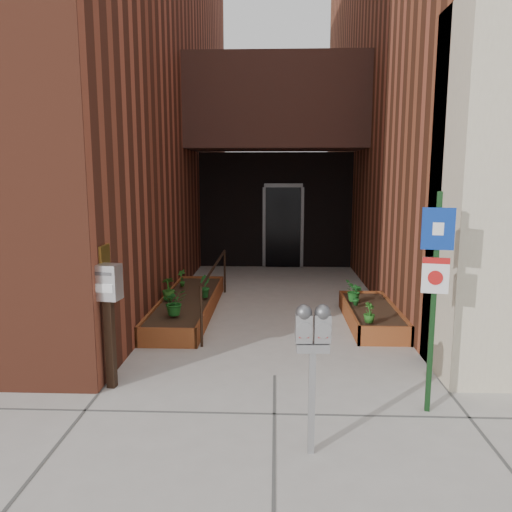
# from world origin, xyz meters

# --- Properties ---
(ground) EXTENTS (80.00, 80.00, 0.00)m
(ground) POSITION_xyz_m (0.00, 0.00, 0.00)
(ground) COLOR #9E9991
(ground) RESTS_ON ground
(architecture) EXTENTS (20.00, 14.60, 10.00)m
(architecture) POSITION_xyz_m (-0.18, 6.89, 4.98)
(architecture) COLOR brown
(architecture) RESTS_ON ground
(planter_left) EXTENTS (0.90, 3.60, 0.30)m
(planter_left) POSITION_xyz_m (-1.55, 2.70, 0.13)
(planter_left) COLOR brown
(planter_left) RESTS_ON ground
(planter_right) EXTENTS (0.80, 2.20, 0.30)m
(planter_right) POSITION_xyz_m (1.60, 2.20, 0.13)
(planter_right) COLOR brown
(planter_right) RESTS_ON ground
(handrail) EXTENTS (0.04, 3.34, 0.90)m
(handrail) POSITION_xyz_m (-1.05, 2.65, 0.75)
(handrail) COLOR black
(handrail) RESTS_ON ground
(parking_meter) EXTENTS (0.31, 0.15, 1.37)m
(parking_meter) POSITION_xyz_m (0.33, -1.70, 1.06)
(parking_meter) COLOR gray
(parking_meter) RESTS_ON ground
(sign_post) EXTENTS (0.31, 0.10, 2.30)m
(sign_post) POSITION_xyz_m (1.61, -0.87, 1.41)
(sign_post) COLOR black
(sign_post) RESTS_ON ground
(payment_dropbox) EXTENTS (0.32, 0.26, 1.46)m
(payment_dropbox) POSITION_xyz_m (-1.90, -0.40, 1.05)
(payment_dropbox) COLOR black
(payment_dropbox) RESTS_ON ground
(shrub_left_a) EXTENTS (0.47, 0.47, 0.41)m
(shrub_left_a) POSITION_xyz_m (-1.55, 1.58, 0.51)
(shrub_left_a) COLOR #1A5D1D
(shrub_left_a) RESTS_ON planter_left
(shrub_left_b) EXTENTS (0.29, 0.29, 0.38)m
(shrub_left_b) POSITION_xyz_m (-1.25, 2.71, 0.49)
(shrub_left_b) COLOR #18561E
(shrub_left_b) RESTS_ON planter_left
(shrub_left_c) EXTENTS (0.29, 0.29, 0.39)m
(shrub_left_c) POSITION_xyz_m (-1.85, 2.54, 0.50)
(shrub_left_c) COLOR #275E1B
(shrub_left_c) RESTS_ON planter_left
(shrub_left_d) EXTENTS (0.25, 0.25, 0.33)m
(shrub_left_d) POSITION_xyz_m (-1.80, 3.52, 0.47)
(shrub_left_d) COLOR #245F1B
(shrub_left_d) RESTS_ON planter_left
(shrub_right_a) EXTENTS (0.24, 0.24, 0.30)m
(shrub_right_a) POSITION_xyz_m (1.39, 1.30, 0.45)
(shrub_right_a) COLOR #225D1A
(shrub_right_a) RESTS_ON planter_right
(shrub_right_b) EXTENTS (0.27, 0.27, 0.37)m
(shrub_right_b) POSITION_xyz_m (1.35, 2.26, 0.48)
(shrub_right_b) COLOR #18541D
(shrub_right_b) RESTS_ON planter_right
(shrub_right_c) EXTENTS (0.40, 0.40, 0.36)m
(shrub_right_c) POSITION_xyz_m (1.35, 2.52, 0.48)
(shrub_right_c) COLOR #1C631F
(shrub_right_c) RESTS_ON planter_right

